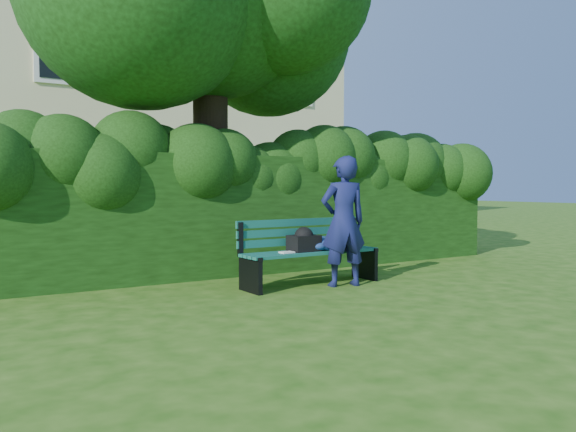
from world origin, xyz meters
TOP-DOWN VIEW (x-y plane):
  - ground at (0.00, 0.00)m, footprint 80.00×80.00m
  - apartment_building at (-0.00, 13.99)m, footprint 16.00×8.08m
  - hedge at (0.00, 2.20)m, footprint 10.00×1.00m
  - park_bench at (0.39, 0.65)m, footprint 2.03×0.64m
  - man_reading at (0.70, 0.32)m, footprint 0.71×0.54m

SIDE VIEW (x-z plane):
  - ground at x=0.00m, z-range 0.00..0.00m
  - park_bench at x=0.39m, z-range 0.05..0.94m
  - man_reading at x=0.70m, z-range 0.00..1.74m
  - hedge at x=0.00m, z-range 0.00..1.80m
  - apartment_building at x=0.00m, z-range 0.00..12.00m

